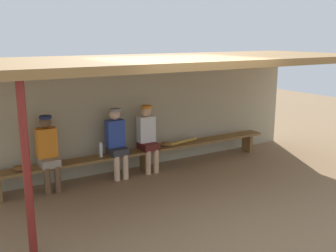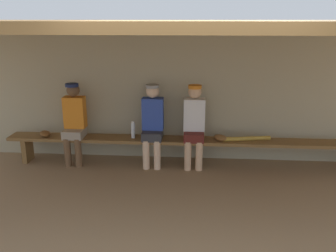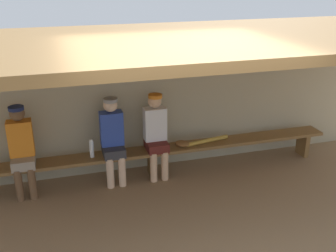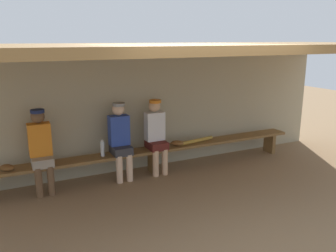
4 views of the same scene
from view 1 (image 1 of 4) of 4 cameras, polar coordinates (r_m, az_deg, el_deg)
The scene contains 12 objects.
ground_plane at distance 6.76m, azimuth 2.88°, elevation -10.37°, with size 24.00×24.00×0.00m, color #8C6D4C.
back_wall at distance 8.09m, azimuth -5.00°, elevation 1.68°, with size 8.00×0.20×2.20m, color tan.
dugout_roof at distance 6.81m, azimuth -0.25°, elevation 9.47°, with size 8.00×2.80×0.12m, color olive.
support_post at distance 4.91m, azimuth -19.81°, elevation -6.52°, with size 0.10×0.10×2.20m, color maroon.
bench at distance 7.87m, azimuth -3.44°, elevation -3.95°, with size 6.00×0.36×0.46m.
player_near_post at distance 7.53m, azimuth -7.52°, elevation -1.99°, with size 0.34×0.42×1.34m.
player_leftmost at distance 7.13m, azimuth -17.08°, elevation -3.31°, with size 0.34×0.42×1.34m.
player_in_blue at distance 7.81m, azimuth -3.01°, elevation -1.35°, with size 0.34×0.42×1.34m.
water_bottle_green at distance 7.45m, azimuth -9.72°, elevation -3.45°, with size 0.07×0.07×0.28m.
baseball_glove_worn at distance 8.06m, azimuth -0.26°, elevation -2.66°, with size 0.24×0.17×0.09m, color brown.
baseball_glove_tan at distance 7.07m, azimuth -20.88°, elevation -5.78°, with size 0.24×0.17×0.09m, color brown.
baseball_bat at distance 8.30m, azimuth 2.20°, elevation -2.30°, with size 0.07×0.07×0.78m, color #B28C33.
Camera 1 is at (-3.51, -5.12, 2.67)m, focal length 41.89 mm.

